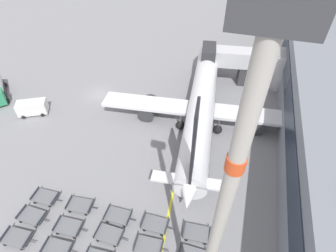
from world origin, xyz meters
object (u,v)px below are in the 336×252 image
Objects in this scene: baggage_dolly_row_mid_a_col_b at (69,227)px; baggage_dolly_row_mid_b_col_c at (118,216)px; baggage_dolly_row_near_col_b at (57,249)px; apron_light_mast at (214,243)px; airplane at (202,103)px; baggage_dolly_row_mid_b_col_b at (80,205)px; baggage_dolly_row_mid_b_col_d at (155,224)px; service_van at (32,107)px; baggage_dolly_row_mid_a_col_c at (109,234)px; baggage_dolly_row_mid_b_col_a at (46,197)px; baggage_dolly_row_mid_b_col_e at (197,233)px; baggage_dolly_row_mid_a_col_d at (149,246)px; baggage_dolly_row_near_col_a at (17,238)px; baggage_dolly_row_mid_a_col_a at (32,216)px.

baggage_dolly_row_mid_a_col_b is 5.17m from baggage_dolly_row_mid_b_col_c.
apron_light_mast is (14.23, -1.32, 13.71)m from baggage_dolly_row_near_col_b.
airplane is 21.70m from baggage_dolly_row_mid_b_col_b.
baggage_dolly_row_mid_b_col_d is (4.16, 0.30, 0.00)m from baggage_dolly_row_mid_b_col_c.
baggage_dolly_row_mid_b_col_c is (-5.08, -19.15, -2.63)m from airplane.
baggage_dolly_row_near_col_b is at bearing 174.71° from apron_light_mast.
service_van reaches higher than baggage_dolly_row_mid_a_col_c.
airplane is 24.21m from baggage_dolly_row_mid_b_col_a.
baggage_dolly_row_mid_a_col_b and baggage_dolly_row_mid_b_col_a have the same top height.
baggage_dolly_row_mid_b_col_d is at bearing -175.43° from baggage_dolly_row_mid_b_col_e.
baggage_dolly_row_mid_a_col_d is at bearing 0.91° from baggage_dolly_row_mid_a_col_c.
baggage_dolly_row_mid_a_col_b is (-0.19, 2.32, 0.00)m from baggage_dolly_row_near_col_b.
apron_light_mast reaches higher than service_van.
baggage_dolly_row_mid_b_col_d is (-0.17, 2.40, 0.00)m from baggage_dolly_row_mid_a_col_d.
baggage_dolly_row_near_col_a is at bearing -128.91° from baggage_dolly_row_mid_b_col_b.
baggage_dolly_row_mid_a_col_d is (8.76, 0.58, 0.00)m from baggage_dolly_row_mid_a_col_b.
baggage_dolly_row_near_col_b and baggage_dolly_row_mid_b_col_c have the same top height.
baggage_dolly_row_mid_a_col_c is 9.03m from baggage_dolly_row_mid_b_col_e.
baggage_dolly_row_mid_b_col_d is (12.99, 5.56, 0.00)m from baggage_dolly_row_near_col_a.
baggage_dolly_row_mid_b_col_d is (4.13, 2.47, 0.00)m from baggage_dolly_row_mid_a_col_c.
baggage_dolly_row_near_col_b is 6.56m from baggage_dolly_row_mid_b_col_c.
baggage_dolly_row_mid_b_col_a is (-0.11, 2.45, 0.00)m from baggage_dolly_row_mid_a_col_a.
baggage_dolly_row_near_col_b is at bearing -146.41° from baggage_dolly_row_mid_a_col_c.
baggage_dolly_row_mid_b_col_d is 16.30m from apron_light_mast.
apron_light_mast is at bearing -31.62° from service_van.
airplane is at bearing 100.81° from baggage_dolly_row_mid_b_col_e.
baggage_dolly_row_mid_a_col_c and baggage_dolly_row_mid_b_col_a have the same top height.
baggage_dolly_row_mid_b_col_d is at bearing 2.76° from baggage_dolly_row_mid_b_col_a.
baggage_dolly_row_mid_b_col_e is at bearing 18.21° from baggage_dolly_row_mid_a_col_c.
baggage_dolly_row_mid_a_col_a is at bearing -162.69° from baggage_dolly_row_mid_b_col_c.
airplane is 19.99m from baggage_dolly_row_mid_b_col_c.
baggage_dolly_row_near_col_b is at bearing -46.82° from service_van.
service_van is at bearing 148.71° from baggage_dolly_row_mid_b_col_c.
service_van is at bearing 144.60° from baggage_dolly_row_mid_a_col_c.
baggage_dolly_row_mid_a_col_b is 1.02× the size of baggage_dolly_row_mid_a_col_c.
baggage_dolly_row_mid_a_col_c is at bearing -35.40° from service_van.
service_van reaches higher than baggage_dolly_row_mid_a_col_a.
service_van reaches higher than baggage_dolly_row_mid_b_col_d.
service_van reaches higher than baggage_dolly_row_near_col_a.
baggage_dolly_row_mid_b_col_d is at bearing 30.85° from baggage_dolly_row_mid_a_col_c.
airplane is 10.30× the size of baggage_dolly_row_mid_b_col_b.
baggage_dolly_row_mid_b_col_a is 1.00× the size of baggage_dolly_row_mid_b_col_c.
airplane is at bearing 63.19° from baggage_dolly_row_mid_b_col_b.
baggage_dolly_row_mid_b_col_b is 1.01× the size of baggage_dolly_row_mid_b_col_c.
airplane reaches higher than baggage_dolly_row_near_col_b.
baggage_dolly_row_mid_b_col_a is at bearing -177.24° from baggage_dolly_row_mid_b_col_d.
baggage_dolly_row_mid_a_col_b and baggage_dolly_row_mid_a_col_d have the same top height.
baggage_dolly_row_mid_a_col_a and baggage_dolly_row_mid_b_col_c have the same top height.
baggage_dolly_row_mid_a_col_a is 1.00× the size of baggage_dolly_row_mid_a_col_c.
apron_light_mast reaches higher than baggage_dolly_row_mid_b_col_e.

